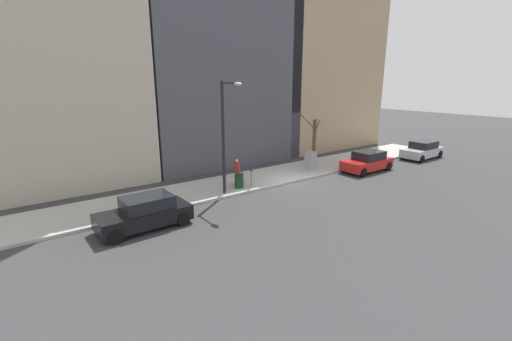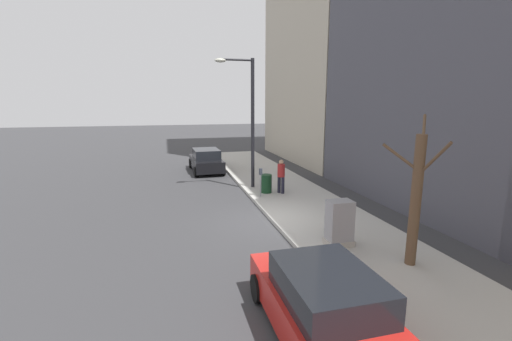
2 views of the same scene
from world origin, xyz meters
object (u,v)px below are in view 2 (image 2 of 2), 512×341
parked_car_black (206,161)px  trash_bin (266,184)px  streetlamp (248,113)px  parked_car_red (323,306)px  bare_tree (416,197)px  pedestrian_near_meter (281,174)px  utility_box (339,224)px  parking_meter (261,179)px

parked_car_black → trash_bin: 7.03m
streetlamp → trash_bin: size_ratio=7.22×
parked_car_red → parked_car_black: same height
trash_bin → parked_car_black: bearing=108.0°
bare_tree → pedestrian_near_meter: bearing=97.4°
bare_tree → trash_bin: (-1.71, 8.30, -1.45)m
streetlamp → pedestrian_near_meter: (1.29, -1.58, -2.93)m
utility_box → parked_car_red: bearing=-122.0°
bare_tree → streetlamp: bearing=103.6°
parked_car_red → streetlamp: (1.29, 11.66, 3.28)m
bare_tree → pedestrian_near_meter: (-1.04, 8.01, -0.96)m
streetlamp → parked_car_red: bearing=-96.3°
utility_box → parking_meter: bearing=98.0°
bare_tree → trash_bin: size_ratio=4.51×
bare_tree → trash_bin: bare_tree is taller
parking_meter → pedestrian_near_meter: 1.17m
parked_car_red → parked_car_black: (-0.26, 17.06, 0.00)m
utility_box → pedestrian_near_meter: (0.27, 6.37, 0.24)m
parking_meter → trash_bin: 0.86m
parked_car_black → pedestrian_near_meter: bearing=-69.5°
parking_meter → streetlamp: 3.59m
parking_meter → parked_car_red: bearing=-98.5°
utility_box → trash_bin: utility_box is taller
parked_car_black → bare_tree: bare_tree is taller
parking_meter → pedestrian_near_meter: bearing=16.2°
parked_car_red → streetlamp: bearing=83.5°
parking_meter → utility_box: bearing=-82.0°
bare_tree → trash_bin: bearing=101.6°
streetlamp → bare_tree: (2.33, -9.59, -1.97)m
parked_car_red → parking_meter: bearing=81.3°
parked_car_black → trash_bin: (2.17, -6.69, -0.14)m
parked_car_red → pedestrian_near_meter: pedestrian_near_meter is taller
parking_meter → trash_bin: (0.45, 0.62, -0.38)m
bare_tree → parked_car_red: bearing=-150.3°
pedestrian_near_meter → parked_car_red: bearing=134.5°
trash_bin → streetlamp: bearing=115.7°
parked_car_red → pedestrian_near_meter: (2.58, 10.07, 0.35)m
utility_box → trash_bin: size_ratio=1.59×
utility_box → streetlamp: size_ratio=0.22×
utility_box → streetlamp: 8.62m
bare_tree → pedestrian_near_meter: 8.13m
pedestrian_near_meter → utility_box: bearing=146.5°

